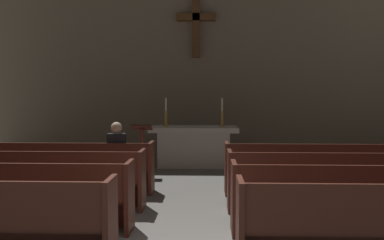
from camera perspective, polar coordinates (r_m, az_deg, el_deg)
pew_left_row_3 at (r=7.51m, az=-21.81°, el=-7.21°), size 4.02×0.50×0.95m
pew_left_row_4 at (r=8.53m, az=-18.76°, el=-5.87°), size 4.02×0.50×0.95m
pew_right_row_3 at (r=7.26m, az=20.90°, el=-7.56°), size 4.02×0.50×0.95m
pew_right_row_4 at (r=8.31m, az=18.41°, el=-6.11°), size 4.02×0.50×0.95m
altar at (r=10.86m, az=0.25°, el=-3.36°), size 2.20×0.90×1.01m
candlestick_left at (r=10.84m, az=-3.45°, el=0.36°), size 0.16×0.16×0.71m
candlestick_right at (r=10.79m, az=3.97°, el=0.35°), size 0.16×0.16×0.71m
apse_with_cross at (r=13.14m, az=0.58°, el=10.57°), size 12.19×0.46×6.88m
lectern at (r=9.77m, az=-6.58°, el=-4.08°), size 0.44×0.36×1.15m
lone_worshipper at (r=8.15m, az=-9.75°, el=-4.63°), size 0.32×0.43×1.32m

